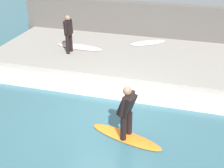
% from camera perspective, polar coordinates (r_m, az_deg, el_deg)
% --- Properties ---
extents(ground_plane, '(28.00, 28.00, 0.00)m').
position_cam_1_polar(ground_plane, '(9.10, -1.41, -6.18)').
color(ground_plane, '#335B66').
extents(concrete_ledge, '(4.40, 11.29, 0.39)m').
position_cam_1_polar(concrete_ledge, '(12.56, 4.18, 4.68)').
color(concrete_ledge, gray).
rests_on(concrete_ledge, ground_plane).
extents(back_wall, '(0.50, 11.85, 1.88)m').
position_cam_1_polar(back_wall, '(14.59, 6.36, 10.95)').
color(back_wall, '#544F49').
rests_on(back_wall, ground_plane).
extents(wave_foam_crest, '(0.86, 10.72, 0.17)m').
position_cam_1_polar(wave_foam_crest, '(10.29, 1.06, -1.33)').
color(wave_foam_crest, white).
rests_on(wave_foam_crest, ground_plane).
extents(surfboard_riding, '(1.04, 2.10, 0.06)m').
position_cam_1_polar(surfboard_riding, '(8.31, 2.58, -9.62)').
color(surfboard_riding, orange).
rests_on(surfboard_riding, ground_plane).
extents(surfer_riding, '(0.54, 0.51, 1.46)m').
position_cam_1_polar(surfer_riding, '(7.83, 2.71, -4.69)').
color(surfer_riding, black).
rests_on(surfer_riding, surfboard_riding).
extents(surfer_waiting_near, '(0.52, 0.25, 1.51)m').
position_cam_1_polar(surfer_waiting_near, '(12.44, -7.97, 9.41)').
color(surfer_waiting_near, black).
rests_on(surfer_waiting_near, concrete_ledge).
extents(surfboard_waiting_near, '(0.79, 2.10, 0.06)m').
position_cam_1_polar(surfboard_waiting_near, '(13.18, -5.97, 6.79)').
color(surfboard_waiting_near, beige).
rests_on(surfboard_waiting_near, concrete_ledge).
extents(surfboard_spare, '(1.36, 1.64, 0.06)m').
position_cam_1_polar(surfboard_spare, '(13.67, 6.56, 7.52)').
color(surfboard_spare, white).
rests_on(surfboard_spare, concrete_ledge).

